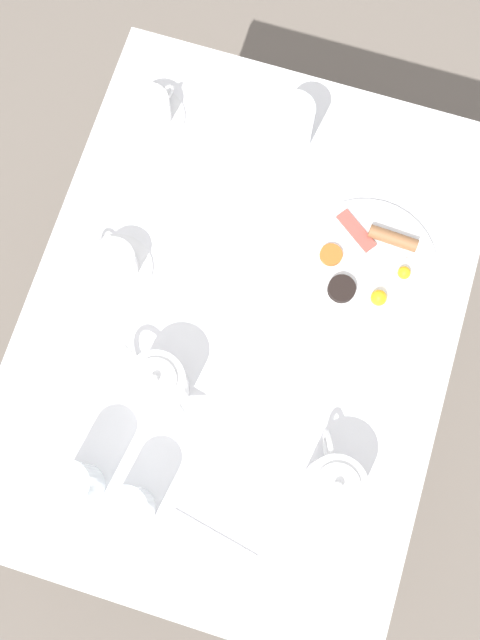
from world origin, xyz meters
TOP-DOWN VIEW (x-y plane):
  - ground_plane at (0.00, 0.00)m, footprint 8.00×8.00m
  - table at (0.00, 0.00)m, footprint 0.83×1.11m
  - breakfast_plate at (0.21, 0.18)m, footprint 0.28×0.28m
  - teapot_near at (-0.11, -0.17)m, footprint 0.18×0.12m
  - teapot_far at (0.25, -0.25)m, footprint 0.11×0.19m
  - teacup_with_saucer_left at (-0.26, 0.03)m, footprint 0.14×0.14m
  - teacup_with_saucer_right at (-0.31, 0.37)m, footprint 0.14×0.14m
  - water_glass_tall at (-0.01, 0.40)m, footprint 0.08×0.08m
  - water_glass_short at (-0.08, -0.39)m, footprint 0.08×0.08m
  - wine_glass_spare at (-0.18, -0.38)m, footprint 0.08×0.08m
  - fork_by_plate at (0.07, -0.39)m, footprint 0.18×0.05m
  - knife_by_plate at (-0.08, 0.11)m, footprint 0.15×0.17m

SIDE VIEW (x-z plane):
  - ground_plane at x=0.00m, z-range 0.00..0.00m
  - table at x=0.00m, z-range 0.30..1.05m
  - fork_by_plate at x=0.07m, z-range 0.75..0.76m
  - knife_by_plate at x=-0.08m, z-range 0.75..0.76m
  - breakfast_plate at x=0.21m, z-range 0.74..0.78m
  - teacup_with_saucer_left at x=-0.26m, z-range 0.75..0.81m
  - teacup_with_saucer_right at x=-0.31m, z-range 0.75..0.81m
  - teapot_near at x=-0.11m, z-range 0.74..0.87m
  - teapot_far at x=0.25m, z-range 0.74..0.87m
  - water_glass_short at x=-0.08m, z-range 0.75..0.88m
  - water_glass_tall at x=-0.01m, z-range 0.75..0.88m
  - wine_glass_spare at x=-0.18m, z-range 0.75..0.90m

